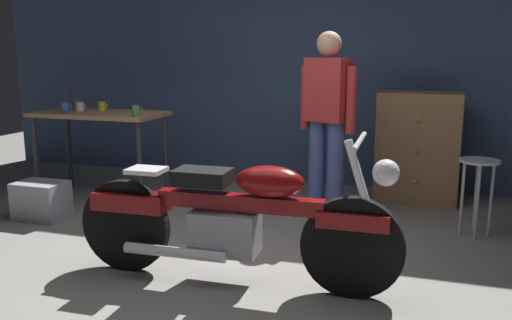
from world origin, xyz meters
TOP-DOWN VIEW (x-y plane):
  - ground_plane at (0.00, 0.00)m, footprint 12.00×12.00m
  - back_wall at (0.00, 2.80)m, footprint 8.00×0.12m
  - workbench at (-1.81, 1.34)m, footprint 1.30×0.64m
  - motorcycle at (0.20, -0.17)m, footprint 2.19×0.60m
  - person_standing at (0.46, 1.50)m, footprint 0.54×0.35m
  - shop_stool at (1.75, 1.33)m, footprint 0.32×0.32m
  - wooden_dresser at (1.23, 2.30)m, footprint 0.80×0.47m
  - storage_bin at (-1.96, 0.59)m, footprint 0.44×0.32m
  - mug_yellow_tall at (-1.86, 1.47)m, footprint 0.11×0.08m
  - mug_brown_stoneware at (-2.17, 1.47)m, footprint 0.11×0.07m
  - mug_green_speckled at (-1.25, 1.12)m, footprint 0.11×0.07m
  - mug_white_ceramic at (-2.05, 1.37)m, footprint 0.11×0.08m
  - mug_blue_enamel at (-2.06, 1.15)m, footprint 0.12×0.08m
  - bottle at (-2.38, 1.59)m, footprint 0.06×0.06m

SIDE VIEW (x-z plane):
  - ground_plane at x=0.00m, z-range 0.00..0.00m
  - storage_bin at x=-1.96m, z-range 0.00..0.34m
  - motorcycle at x=0.20m, z-range -0.05..0.95m
  - shop_stool at x=1.75m, z-range 0.18..0.82m
  - wooden_dresser at x=1.23m, z-range 0.00..1.10m
  - workbench at x=-1.81m, z-range 0.34..1.24m
  - person_standing at x=0.46m, z-range 0.09..1.76m
  - mug_white_ceramic at x=-2.05m, z-range 0.90..0.99m
  - mug_yellow_tall at x=-1.86m, z-range 0.90..0.99m
  - mug_blue_enamel at x=-2.06m, z-range 0.90..1.00m
  - mug_green_speckled at x=-1.25m, z-range 0.90..1.01m
  - mug_brown_stoneware at x=-2.17m, z-range 0.90..1.01m
  - bottle at x=-2.38m, z-range 0.88..1.12m
  - back_wall at x=0.00m, z-range 0.00..3.10m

